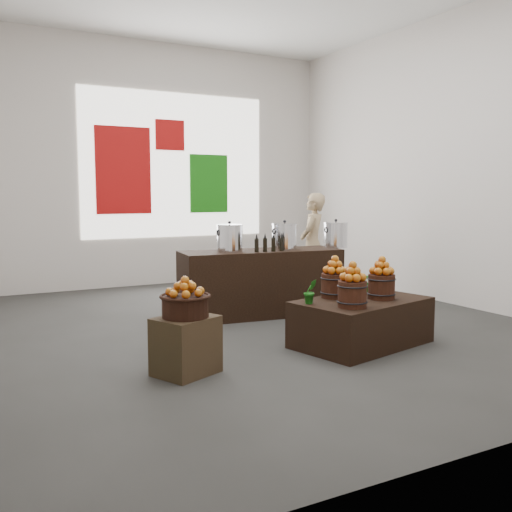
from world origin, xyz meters
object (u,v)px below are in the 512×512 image
crate (186,346)px  stock_pot_center (285,237)px  counter (261,283)px  display_table (362,322)px  wicker_basket (185,307)px  stock_pot_left (230,239)px  stock_pot_right (336,235)px  shopper (313,244)px

crate → stock_pot_center: bearing=40.5°
counter → display_table: bearing=-75.7°
wicker_basket → display_table: size_ratio=0.29×
crate → stock_pot_left: (1.29, 1.82, 0.74)m
stock_pot_left → stock_pot_center: size_ratio=1.00×
display_table → stock_pot_left: stock_pot_left is taller
counter → stock_pot_center: 0.65m
display_table → stock_pot_right: size_ratio=4.33×
crate → wicker_basket: bearing=0.0°
shopper → display_table: bearing=26.0°
stock_pot_center → stock_pot_left: bearing=172.8°
stock_pot_left → shopper: 2.01m
crate → display_table: size_ratio=0.37×
stock_pot_left → stock_pot_right: bearing=-7.2°
stock_pot_right → crate: bearing=-149.3°
display_table → stock_pot_center: bearing=73.8°
counter → stock_pot_right: stock_pot_right is taller
stock_pot_center → display_table: bearing=-93.5°
stock_pot_left → stock_pot_center: same height
counter → shopper: bearing=40.6°
stock_pot_right → wicker_basket: bearing=-149.3°
stock_pot_left → wicker_basket: bearing=-125.4°
display_table → shopper: size_ratio=0.88×
counter → stock_pot_center: bearing=-0.0°
stock_pot_left → stock_pot_right: (1.46, -0.18, 0.00)m
stock_pot_center → stock_pot_right: size_ratio=1.00×
wicker_basket → counter: 2.46m
wicker_basket → stock_pot_left: bearing=54.6°
counter → stock_pot_left: bearing=-180.0°
display_table → stock_pot_left: bearing=96.6°
wicker_basket → display_table: 1.95m
wicker_basket → stock_pot_left: 2.26m
stock_pot_center → wicker_basket: bearing=-139.5°
crate → stock_pot_right: 3.28m
stock_pot_right → stock_pot_left: bearing=172.8°
display_table → shopper: (1.18, 2.65, 0.54)m
counter → stock_pot_center: (0.32, -0.04, 0.57)m
wicker_basket → stock_pot_center: 2.68m
stock_pot_left → shopper: bearing=25.7°
wicker_basket → stock_pot_left: size_ratio=1.27×
stock_pot_left → stock_pot_center: 0.73m
crate → wicker_basket: 0.34m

